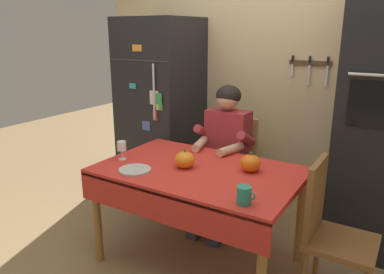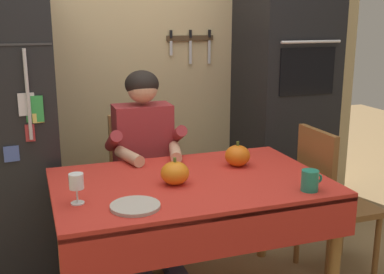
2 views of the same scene
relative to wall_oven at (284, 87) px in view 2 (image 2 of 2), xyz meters
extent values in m
cube|color=#D1B784|center=(-1.00, 0.35, 0.25)|extent=(3.70, 0.10, 2.60)
cube|color=#4C3823|center=(-0.64, 0.29, 0.36)|extent=(0.36, 0.02, 0.04)
cube|color=silver|center=(-0.79, 0.28, 0.29)|extent=(0.02, 0.01, 0.10)
cube|color=black|center=(-0.79, 0.28, 0.39)|extent=(0.02, 0.01, 0.06)
cube|color=silver|center=(-0.64, 0.28, 0.25)|extent=(0.02, 0.01, 0.17)
cube|color=black|center=(-0.64, 0.28, 0.39)|extent=(0.02, 0.01, 0.06)
cube|color=silver|center=(-0.49, 0.28, 0.25)|extent=(0.02, 0.01, 0.17)
cube|color=black|center=(-0.49, 0.28, 0.39)|extent=(0.02, 0.01, 0.06)
cylinder|color=silver|center=(-1.81, -0.40, 0.10)|extent=(0.02, 0.02, 0.50)
cube|color=#E5D666|center=(-1.77, -0.39, -0.03)|extent=(0.06, 0.01, 0.05)
cube|color=green|center=(-1.78, -0.39, 0.02)|extent=(0.09, 0.02, 0.15)
cube|color=silver|center=(-1.82, -0.39, 0.05)|extent=(0.09, 0.02, 0.13)
cube|color=#B73338|center=(-1.82, -0.39, -0.12)|extent=(0.05, 0.01, 0.10)
cube|color=#4C66B7|center=(-1.92, -0.39, -0.23)|extent=(0.08, 0.02, 0.09)
cube|color=black|center=(0.00, 0.00, 0.00)|extent=(0.60, 0.60, 2.10)
cube|color=black|center=(0.00, -0.30, 0.15)|extent=(0.42, 0.01, 0.32)
cylinder|color=silver|center=(0.00, -0.33, 0.35)|extent=(0.45, 0.02, 0.02)
cylinder|color=#9E6B33|center=(-1.69, -0.51, -0.70)|extent=(0.06, 0.06, 0.70)
cylinder|color=#9E6B33|center=(-0.41, -1.29, -0.70)|extent=(0.06, 0.06, 0.70)
cylinder|color=#9E6B33|center=(-0.41, -0.51, -0.70)|extent=(0.06, 0.06, 0.70)
cube|color=red|center=(-1.05, -0.90, -0.33)|extent=(1.40, 0.90, 0.04)
cube|color=red|center=(-1.05, -1.34, -0.43)|extent=(1.40, 0.01, 0.20)
cube|color=tan|center=(-1.14, -0.21, -0.62)|extent=(0.40, 0.40, 0.04)
cube|color=tan|center=(-1.14, -0.03, -0.36)|extent=(0.36, 0.04, 0.48)
cylinder|color=tan|center=(-1.31, -0.38, -0.84)|extent=(0.04, 0.04, 0.41)
cylinder|color=tan|center=(-1.31, -0.04, -0.84)|extent=(0.04, 0.04, 0.41)
cylinder|color=tan|center=(-0.97, -0.38, -0.84)|extent=(0.04, 0.04, 0.41)
cylinder|color=tan|center=(-0.97, -0.04, -0.84)|extent=(0.04, 0.04, 0.41)
cube|color=#38384C|center=(-1.04, -0.59, -1.01)|extent=(0.10, 0.22, 0.08)
cylinder|color=#38384C|center=(-1.24, -0.53, -0.82)|extent=(0.09, 0.09, 0.38)
cylinder|color=#38384C|center=(-1.04, -0.53, -0.82)|extent=(0.09, 0.09, 0.38)
cube|color=#38384C|center=(-1.23, -0.37, -0.55)|extent=(0.12, 0.40, 0.11)
cube|color=#38384C|center=(-1.05, -0.37, -0.55)|extent=(0.12, 0.40, 0.11)
cube|color=#9E2D33|center=(-1.14, -0.25, -0.26)|extent=(0.36, 0.20, 0.48)
cylinder|color=#9E2D33|center=(-1.34, -0.32, -0.22)|extent=(0.07, 0.26, 0.18)
cylinder|color=#9E2D33|center=(-0.94, -0.32, -0.22)|extent=(0.07, 0.26, 0.18)
cylinder|color=#D8A884|center=(-1.28, -0.49, -0.28)|extent=(0.13, 0.27, 0.07)
cylinder|color=#D8A884|center=(-1.00, -0.49, -0.28)|extent=(0.13, 0.27, 0.07)
sphere|color=#D8A884|center=(-1.14, -0.27, 0.09)|extent=(0.19, 0.19, 0.19)
ellipsoid|color=black|center=(-1.14, -0.26, 0.11)|extent=(0.21, 0.21, 0.17)
cube|color=brown|center=(-0.07, -0.84, -0.62)|extent=(0.40, 0.40, 0.04)
cube|color=brown|center=(-0.25, -0.84, -0.36)|extent=(0.04, 0.36, 0.48)
cylinder|color=brown|center=(0.10, -1.01, -0.84)|extent=(0.04, 0.04, 0.41)
cylinder|color=brown|center=(-0.24, -1.01, -0.84)|extent=(0.04, 0.04, 0.41)
cylinder|color=brown|center=(0.10, -0.67, -0.84)|extent=(0.04, 0.04, 0.41)
cylinder|color=brown|center=(-0.24, -0.67, -0.84)|extent=(0.04, 0.04, 0.41)
cylinder|color=#237F66|center=(-0.55, -1.24, -0.26)|extent=(0.08, 0.08, 0.10)
torus|color=#237F66|center=(-0.51, -1.24, -0.25)|extent=(0.05, 0.01, 0.05)
cylinder|color=white|center=(-1.64, -1.04, -0.31)|extent=(0.06, 0.06, 0.01)
cylinder|color=white|center=(-1.64, -1.04, -0.27)|extent=(0.01, 0.01, 0.07)
cylinder|color=white|center=(-1.64, -1.04, -0.20)|extent=(0.07, 0.07, 0.07)
ellipsoid|color=orange|center=(-1.15, -0.94, -0.25)|extent=(0.14, 0.14, 0.12)
cylinder|color=#4C6023|center=(-1.15, -0.94, -0.18)|extent=(0.02, 0.02, 0.02)
ellipsoid|color=orange|center=(-0.72, -0.76, -0.25)|extent=(0.14, 0.14, 0.12)
cylinder|color=#4C6023|center=(-0.72, -0.76, -0.18)|extent=(0.02, 0.02, 0.02)
cylinder|color=#B7B2A8|center=(-1.40, -1.17, -0.30)|extent=(0.22, 0.22, 0.02)
camera|label=1|loc=(0.19, -3.02, 0.63)|focal=34.74mm
camera|label=2|loc=(-1.82, -3.13, 0.52)|focal=44.88mm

